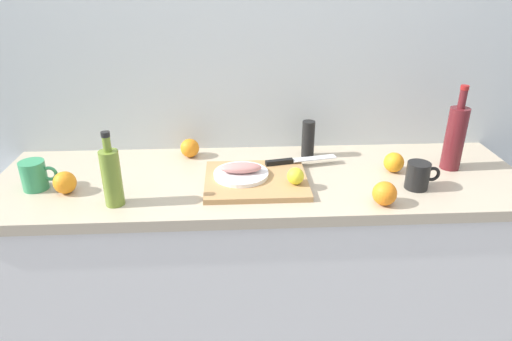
# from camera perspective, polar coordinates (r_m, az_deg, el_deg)

# --- Properties ---
(back_wall) EXTENTS (3.20, 0.05, 2.50)m
(back_wall) POSITION_cam_1_polar(r_m,az_deg,el_deg) (1.92, 0.09, 12.95)
(back_wall) COLOR silver
(back_wall) RESTS_ON ground_plane
(kitchen_counter) EXTENTS (2.00, 0.60, 0.90)m
(kitchen_counter) POSITION_cam_1_polar(r_m,az_deg,el_deg) (1.97, 0.61, -12.67)
(kitchen_counter) COLOR white
(kitchen_counter) RESTS_ON ground_plane
(cutting_board) EXTENTS (0.37, 0.32, 0.02)m
(cutting_board) POSITION_cam_1_polar(r_m,az_deg,el_deg) (1.68, 0.00, -1.23)
(cutting_board) COLOR tan
(cutting_board) RESTS_ON kitchen_counter
(white_plate) EXTENTS (0.20, 0.20, 0.01)m
(white_plate) POSITION_cam_1_polar(r_m,az_deg,el_deg) (1.69, -1.88, -0.45)
(white_plate) COLOR white
(white_plate) RESTS_ON cutting_board
(fish_fillet) EXTENTS (0.15, 0.06, 0.04)m
(fish_fillet) POSITION_cam_1_polar(r_m,az_deg,el_deg) (1.68, -1.89, 0.34)
(fish_fillet) COLOR tan
(fish_fillet) RESTS_ON white_plate
(chef_knife) EXTENTS (0.29, 0.09, 0.02)m
(chef_knife) POSITION_cam_1_polar(r_m,az_deg,el_deg) (1.80, 4.54, 1.24)
(chef_knife) COLOR silver
(chef_knife) RESTS_ON cutting_board
(lemon_0) EXTENTS (0.06, 0.06, 0.06)m
(lemon_0) POSITION_cam_1_polar(r_m,az_deg,el_deg) (1.63, 4.96, -0.69)
(lemon_0) COLOR yellow
(lemon_0) RESTS_ON cutting_board
(olive_oil_bottle) EXTENTS (0.06, 0.06, 0.26)m
(olive_oil_bottle) POSITION_cam_1_polar(r_m,az_deg,el_deg) (1.57, -17.59, -0.69)
(olive_oil_bottle) COLOR olive
(olive_oil_bottle) RESTS_ON kitchen_counter
(wine_bottle) EXTENTS (0.07, 0.07, 0.33)m
(wine_bottle) POSITION_cam_1_polar(r_m,az_deg,el_deg) (1.91, 23.60, 3.88)
(wine_bottle) COLOR #59191E
(wine_bottle) RESTS_ON kitchen_counter
(coffee_mug_0) EXTENTS (0.13, 0.09, 0.11)m
(coffee_mug_0) POSITION_cam_1_polar(r_m,az_deg,el_deg) (1.80, -25.93, -0.54)
(coffee_mug_0) COLOR #338C59
(coffee_mug_0) RESTS_ON kitchen_counter
(coffee_mug_1) EXTENTS (0.12, 0.08, 0.10)m
(coffee_mug_1) POSITION_cam_1_polar(r_m,az_deg,el_deg) (1.73, 19.62, -0.60)
(coffee_mug_1) COLOR black
(coffee_mug_1) RESTS_ON kitchen_counter
(orange_0) EXTENTS (0.08, 0.08, 0.08)m
(orange_0) POSITION_cam_1_polar(r_m,az_deg,el_deg) (1.91, -8.27, 2.80)
(orange_0) COLOR orange
(orange_0) RESTS_ON kitchen_counter
(orange_1) EXTENTS (0.08, 0.08, 0.08)m
(orange_1) POSITION_cam_1_polar(r_m,az_deg,el_deg) (1.83, 16.83, 0.99)
(orange_1) COLOR orange
(orange_1) RESTS_ON kitchen_counter
(orange_2) EXTENTS (0.08, 0.08, 0.08)m
(orange_2) POSITION_cam_1_polar(r_m,az_deg,el_deg) (1.58, 15.76, -2.77)
(orange_2) COLOR orange
(orange_2) RESTS_ON kitchen_counter
(orange_3) EXTENTS (0.08, 0.08, 0.08)m
(orange_3) POSITION_cam_1_polar(r_m,az_deg,el_deg) (1.73, -22.77, -1.40)
(orange_3) COLOR orange
(orange_3) RESTS_ON kitchen_counter
(pepper_mill) EXTENTS (0.05, 0.05, 0.15)m
(pepper_mill) POSITION_cam_1_polar(r_m,az_deg,el_deg) (1.89, 6.52, 3.92)
(pepper_mill) COLOR black
(pepper_mill) RESTS_ON kitchen_counter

